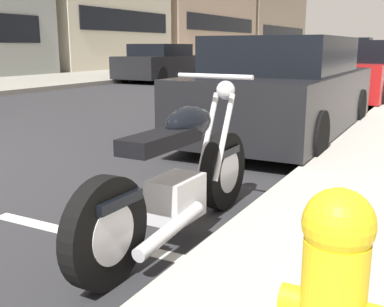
# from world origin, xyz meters

# --- Properties ---
(sidewalk_far_curb) EXTENTS (120.00, 5.00, 0.14)m
(sidewalk_far_curb) POSITION_xyz_m (12.00, 7.10, 0.07)
(sidewalk_far_curb) COLOR gray
(sidewalk_far_curb) RESTS_ON ground
(parking_stall_stripe) EXTENTS (0.12, 2.20, 0.01)m
(parking_stall_stripe) POSITION_xyz_m (0.00, -4.00, 0.00)
(parking_stall_stripe) COLOR silver
(parking_stall_stripe) RESTS_ON ground
(parked_motorcycle) EXTENTS (2.14, 0.62, 1.12)m
(parked_motorcycle) POSITION_xyz_m (0.29, -4.38, 0.43)
(parked_motorcycle) COLOR black
(parked_motorcycle) RESTS_ON ground
(parked_car_mid_block) EXTENTS (4.44, 1.83, 1.44)m
(parked_car_mid_block) POSITION_xyz_m (4.30, -3.86, 0.69)
(parked_car_mid_block) COLOR black
(parked_car_mid_block) RESTS_ON ground
(parked_car_at_intersection) EXTENTS (4.24, 1.86, 1.45)m
(parked_car_at_intersection) POSITION_xyz_m (9.62, -3.95, 0.68)
(parked_car_at_intersection) COLOR #AD1919
(parked_car_at_intersection) RESTS_ON ground
(crossing_truck) EXTENTS (2.01, 5.21, 1.93)m
(crossing_truck) POSITION_xyz_m (35.32, -0.41, 0.91)
(crossing_truck) COLOR black
(crossing_truck) RESTS_ON ground
(car_opposite_curb) EXTENTS (4.11, 1.88, 1.40)m
(car_opposite_curb) POSITION_xyz_m (13.17, 3.81, 0.67)
(car_opposite_curb) COLOR black
(car_opposite_curb) RESTS_ON ground
(fire_hydrant) EXTENTS (0.24, 0.36, 0.73)m
(fire_hydrant) POSITION_xyz_m (-0.89, -5.67, 0.53)
(fire_hydrant) COLOR gold
(fire_hydrant) RESTS_ON sidewalk_near_curb
(townhouse_far_uphill) EXTENTS (15.43, 9.54, 12.21)m
(townhouse_far_uphill) POSITION_xyz_m (46.20, 14.14, 6.11)
(townhouse_far_uphill) COLOR tan
(townhouse_far_uphill) RESTS_ON ground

